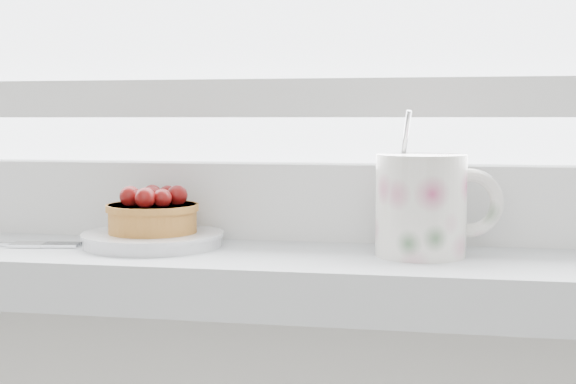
# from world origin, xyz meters

# --- Properties ---
(saucer) EXTENTS (0.12, 0.12, 0.01)m
(saucer) POSITION_xyz_m (-0.09, 1.89, 0.95)
(saucer) COLOR silver
(saucer) RESTS_ON windowsill
(raspberry_tart) EXTENTS (0.08, 0.08, 0.04)m
(raspberry_tart) POSITION_xyz_m (-0.09, 1.89, 0.97)
(raspberry_tart) COLOR #995D21
(raspberry_tart) RESTS_ON saucer
(floral_mug) EXTENTS (0.11, 0.09, 0.12)m
(floral_mug) POSITION_xyz_m (0.14, 1.89, 0.98)
(floral_mug) COLOR silver
(floral_mug) RESTS_ON windowsill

